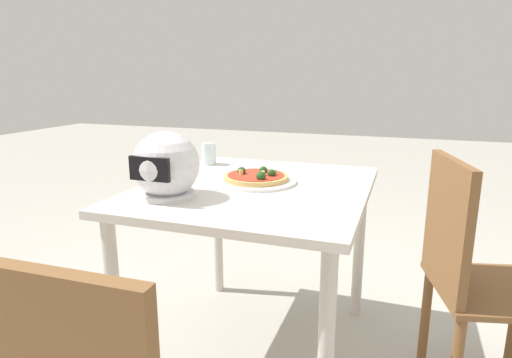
{
  "coord_description": "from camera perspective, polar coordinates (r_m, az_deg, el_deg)",
  "views": [
    {
      "loc": [
        -0.55,
        1.57,
        1.17
      ],
      "look_at": [
        0.01,
        -0.02,
        0.76
      ],
      "focal_mm": 30.46,
      "sensor_mm": 36.0,
      "label": 1
    }
  ],
  "objects": [
    {
      "name": "ground_plane",
      "position": [
        2.04,
        0.01,
        -21.45
      ],
      "size": [
        14.0,
        14.0,
        0.0
      ],
      "primitive_type": "plane",
      "color": "#B2ADA3"
    },
    {
      "name": "dining_table",
      "position": [
        1.75,
        0.01,
        -3.83
      ],
      "size": [
        0.87,
        1.0,
        0.74
      ],
      "color": "beige",
      "rests_on": "ground"
    },
    {
      "name": "pizza_plate",
      "position": [
        1.77,
        -0.01,
        -0.26
      ],
      "size": [
        0.33,
        0.33,
        0.01
      ],
      "primitive_type": "cylinder",
      "color": "white",
      "rests_on": "dining_table"
    },
    {
      "name": "pizza",
      "position": [
        1.76,
        0.04,
        0.32
      ],
      "size": [
        0.26,
        0.26,
        0.05
      ],
      "color": "tan",
      "rests_on": "pizza_plate"
    },
    {
      "name": "motorcycle_helmet",
      "position": [
        1.56,
        -11.75,
        1.65
      ],
      "size": [
        0.24,
        0.24,
        0.24
      ],
      "color": "silver",
      "rests_on": "dining_table"
    },
    {
      "name": "drinking_glass",
      "position": [
        2.13,
        -6.21,
        3.32
      ],
      "size": [
        0.07,
        0.07,
        0.11
      ],
      "primitive_type": "cylinder",
      "color": "silver",
      "rests_on": "dining_table"
    },
    {
      "name": "chair_side",
      "position": [
        1.71,
        26.37,
        -10.76
      ],
      "size": [
        0.48,
        0.48,
        0.9
      ],
      "color": "brown",
      "rests_on": "ground"
    }
  ]
}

